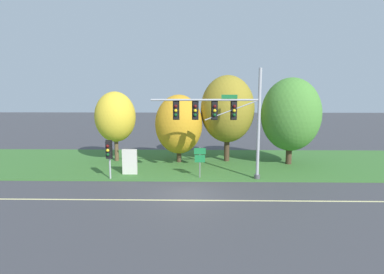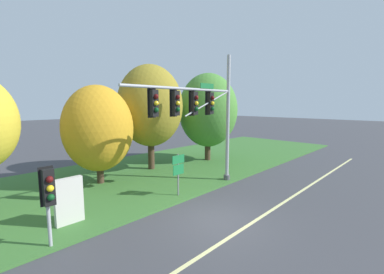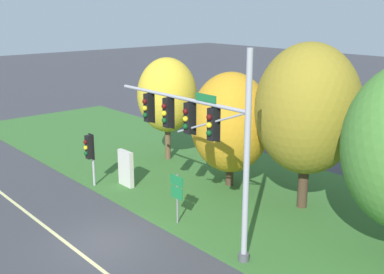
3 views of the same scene
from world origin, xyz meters
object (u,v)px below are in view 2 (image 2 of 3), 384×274
traffic_signal_mast (202,110)px  pedestrian_signal_near_kerb (48,191)px  route_sign_post (178,169)px  info_kiosk (69,201)px  tree_behind_signpost (150,106)px  tree_left_of_mast (98,129)px  tree_mid_verge (208,110)px

traffic_signal_mast → pedestrian_signal_near_kerb: size_ratio=2.77×
pedestrian_signal_near_kerb → route_sign_post: size_ratio=1.26×
pedestrian_signal_near_kerb → info_kiosk: (1.13, 1.42, -1.05)m
traffic_signal_mast → tree_behind_signpost: 5.79m
info_kiosk → tree_left_of_mast: bearing=50.5°
tree_behind_signpost → tree_mid_verge: tree_behind_signpost is taller
tree_behind_signpost → traffic_signal_mast: bearing=-98.4°
tree_mid_verge → pedestrian_signal_near_kerb: bearing=-160.4°
traffic_signal_mast → info_kiosk: bearing=171.3°
tree_behind_signpost → route_sign_post: bearing=-114.0°
pedestrian_signal_near_kerb → tree_behind_signpost: 11.08m
traffic_signal_mast → route_sign_post: bearing=173.4°
traffic_signal_mast → pedestrian_signal_near_kerb: traffic_signal_mast is taller
tree_left_of_mast → tree_behind_signpost: size_ratio=0.78×
tree_left_of_mast → info_kiosk: bearing=-129.5°
pedestrian_signal_near_kerb → traffic_signal_mast: bearing=2.6°
tree_behind_signpost → tree_mid_verge: (5.25, -1.06, -0.40)m
tree_left_of_mast → info_kiosk: tree_left_of_mast is taller
route_sign_post → tree_mid_verge: bearing=30.1°
route_sign_post → info_kiosk: size_ratio=1.17×
tree_behind_signpost → tree_mid_verge: 5.38m
traffic_signal_mast → pedestrian_signal_near_kerb: bearing=-177.4°
traffic_signal_mast → pedestrian_signal_near_kerb: 8.41m
route_sign_post → tree_behind_signpost: tree_behind_signpost is taller
tree_behind_signpost → pedestrian_signal_near_kerb: bearing=-145.5°
info_kiosk → pedestrian_signal_near_kerb: bearing=-128.6°
pedestrian_signal_near_kerb → tree_mid_verge: 15.16m
route_sign_post → tree_left_of_mast: size_ratio=0.37×
traffic_signal_mast → tree_left_of_mast: 6.37m
pedestrian_signal_near_kerb → tree_behind_signpost: (8.86, 6.09, 2.68)m
route_sign_post → tree_left_of_mast: bearing=109.8°
traffic_signal_mast → info_kiosk: traffic_signal_mast is taller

